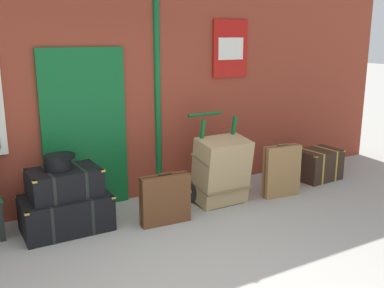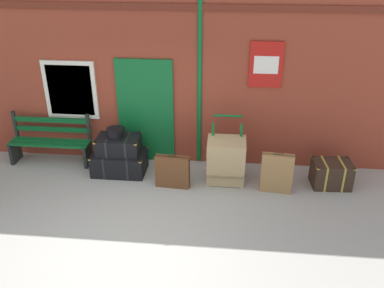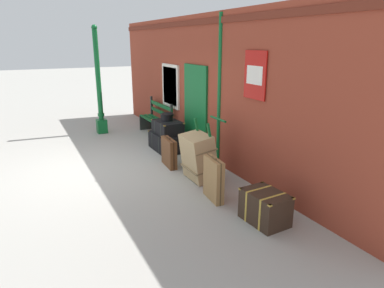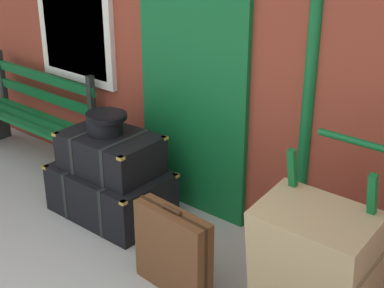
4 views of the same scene
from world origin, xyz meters
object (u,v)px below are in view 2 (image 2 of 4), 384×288
object	(u,v)px
large_brown_trunk	(226,161)
corner_trunk	(331,174)
porters_trolley	(226,165)
suitcase_brown	(172,172)
platform_bench	(51,141)
steamer_trunk_base	(120,162)
steamer_trunk_middle	(119,145)
round_hatbox	(115,132)
suitcase_umber	(277,173)

from	to	relation	value
large_brown_trunk	corner_trunk	xyz separation A→B (m)	(1.92, 0.11, -0.23)
porters_trolley	suitcase_brown	distance (m)	1.03
porters_trolley	platform_bench	bearing A→B (deg)	174.66
suitcase_brown	steamer_trunk_base	bearing A→B (deg)	158.97
steamer_trunk_base	corner_trunk	size ratio (longest dim) A/B	1.41
steamer_trunk_middle	porters_trolley	xyz separation A→B (m)	(2.04, -0.05, -0.31)
steamer_trunk_middle	round_hatbox	distance (m)	0.27
steamer_trunk_middle	porters_trolley	distance (m)	2.06
platform_bench	steamer_trunk_base	size ratio (longest dim) A/B	1.58
steamer_trunk_base	round_hatbox	bearing A→B (deg)	152.83
platform_bench	round_hatbox	world-z (taller)	platform_bench
corner_trunk	porters_trolley	bearing A→B (deg)	177.98
suitcase_umber	corner_trunk	bearing A→B (deg)	16.07
steamer_trunk_middle	porters_trolley	world-z (taller)	porters_trolley
round_hatbox	steamer_trunk_middle	bearing A→B (deg)	-5.97
steamer_trunk_base	steamer_trunk_middle	world-z (taller)	steamer_trunk_middle
suitcase_brown	corner_trunk	size ratio (longest dim) A/B	0.91
steamer_trunk_base	porters_trolley	xyz separation A→B (m)	(2.05, -0.03, 0.06)
platform_bench	suitcase_umber	world-z (taller)	platform_bench
suitcase_brown	suitcase_umber	bearing A→B (deg)	0.77
platform_bench	porters_trolley	world-z (taller)	porters_trolley
platform_bench	suitcase_brown	world-z (taller)	platform_bench
platform_bench	large_brown_trunk	size ratio (longest dim) A/B	1.72
steamer_trunk_base	steamer_trunk_middle	distance (m)	0.37
steamer_trunk_base	large_brown_trunk	world-z (taller)	large_brown_trunk
round_hatbox	corner_trunk	world-z (taller)	round_hatbox
suitcase_brown	suitcase_umber	xyz separation A→B (m)	(1.86, 0.02, 0.06)
steamer_trunk_base	round_hatbox	world-z (taller)	round_hatbox
steamer_trunk_middle	suitcase_umber	size ratio (longest dim) A/B	1.06
steamer_trunk_middle	corner_trunk	distance (m)	3.98
steamer_trunk_base	large_brown_trunk	bearing A→B (deg)	-5.83
steamer_trunk_middle	large_brown_trunk	distance (m)	2.06
steamer_trunk_middle	suitcase_umber	distance (m)	2.98
round_hatbox	corner_trunk	distance (m)	4.06
round_hatbox	suitcase_brown	distance (m)	1.33
steamer_trunk_middle	suitcase_umber	bearing A→B (deg)	-7.96
round_hatbox	porters_trolley	size ratio (longest dim) A/B	0.30
porters_trolley	steamer_trunk_middle	bearing A→B (deg)	178.59
steamer_trunk_middle	corner_trunk	world-z (taller)	steamer_trunk_middle
round_hatbox	large_brown_trunk	bearing A→B (deg)	-6.29
suitcase_brown	suitcase_umber	world-z (taller)	suitcase_umber
round_hatbox	large_brown_trunk	world-z (taller)	large_brown_trunk
steamer_trunk_base	porters_trolley	distance (m)	2.05
porters_trolley	suitcase_brown	bearing A→B (deg)	-157.98
porters_trolley	suitcase_umber	distance (m)	0.98
round_hatbox	steamer_trunk_base	bearing A→B (deg)	-27.17
suitcase_brown	corner_trunk	xyz separation A→B (m)	(2.88, 0.32, -0.07)
porters_trolley	large_brown_trunk	xyz separation A→B (m)	(0.00, -0.17, 0.19)
porters_trolley	large_brown_trunk	bearing A→B (deg)	-90.00
steamer_trunk_base	porters_trolley	size ratio (longest dim) A/B	0.85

